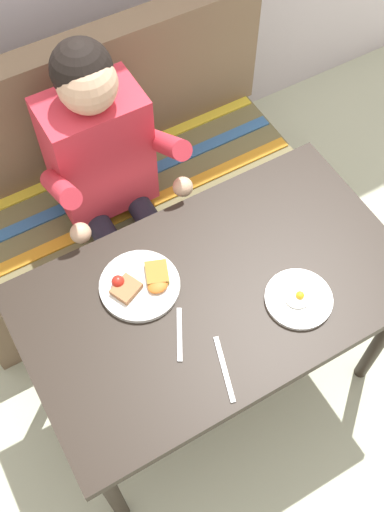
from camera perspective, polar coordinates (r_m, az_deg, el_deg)
The scene contains 8 objects.
ground_plane at distance 2.54m, azimuth 1.72°, elevation -11.09°, with size 8.00×8.00×0.00m, color beige.
table at distance 1.94m, azimuth 2.21°, elevation -4.39°, with size 1.20×0.70×0.73m.
couch at distance 2.59m, azimuth -6.82°, elevation 5.54°, with size 1.44×0.56×1.00m.
person at distance 2.15m, azimuth -7.86°, elevation 8.06°, with size 0.45×0.61×1.21m.
plate_breakfast at distance 1.87m, azimuth -4.88°, elevation -2.67°, with size 0.25×0.25×0.05m.
plate_eggs at distance 1.87m, azimuth 9.92°, elevation -3.94°, with size 0.21×0.21×0.04m.
fork at distance 1.80m, azimuth -1.17°, elevation -7.30°, with size 0.01×0.17×0.01m, color silver.
knife at distance 1.76m, azimuth 3.03°, elevation -10.46°, with size 0.01×0.20×0.01m, color silver.
Camera 1 is at (-0.51, -0.73, 2.38)m, focal length 42.91 mm.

